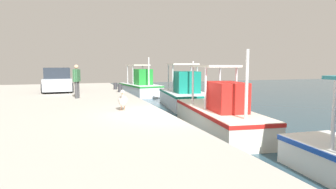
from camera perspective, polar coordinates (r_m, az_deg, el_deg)
The scene contains 9 objects.
quay_pier at distance 9.96m, azimuth -28.56°, elevation -7.15°, with size 36.00×10.00×0.80m, color #BCB7AD.
fishing_boat_nearest at distance 23.56m, azimuth -5.61°, elevation 1.61°, with size 5.46×2.72×3.13m.
fishing_boat_second at distance 17.03m, azimuth 3.37°, elevation -0.11°, with size 5.30×2.81×2.74m.
fishing_boat_third at distance 11.02m, azimuth 10.31°, elevation -3.88°, with size 6.26×2.50×3.02m.
pelican at distance 10.85m, azimuth -9.20°, elevation -1.16°, with size 0.97×0.45×0.82m.
fisherman_standing at distance 15.41m, azimuth -18.07°, elevation 2.90°, with size 0.59×0.39×1.76m.
parked_car at distance 19.95m, azimuth -21.57°, elevation 2.67°, with size 4.17×2.01×1.57m.
mooring_bollard_nearest at distance 20.35m, azimuth -10.66°, elevation 1.70°, with size 0.26×0.26×0.47m, color #333338.
mooring_bollard_second at distance 18.25m, azimuth -9.74°, elevation 1.31°, with size 0.26×0.26×0.52m, color #333338.
Camera 1 is at (9.56, -3.22, 2.55)m, focal length 29.97 mm.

